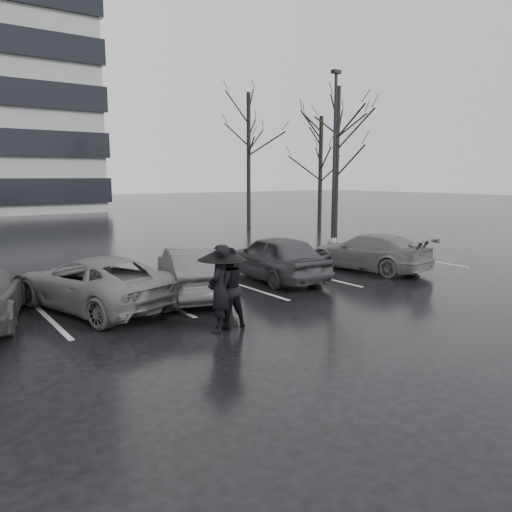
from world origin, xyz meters
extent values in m
plane|color=black|center=(0.00, 0.00, 0.00)|extent=(160.00, 160.00, 0.00)
imported|color=black|center=(1.94, 2.39, 0.72)|extent=(1.97, 4.34, 1.44)
imported|color=#303032|center=(-1.22, 1.95, 0.69)|extent=(2.66, 4.44, 1.38)
imported|color=#4E4E50|center=(-3.81, 2.21, 0.65)|extent=(3.34, 5.10, 1.30)
imported|color=#4E4E50|center=(5.63, 1.80, 0.64)|extent=(2.45, 4.65, 1.29)
imported|color=black|center=(-2.25, -1.17, 0.93)|extent=(0.80, 0.78, 1.85)
imported|color=black|center=(-2.00, -1.04, 0.88)|extent=(0.90, 0.73, 1.75)
cylinder|color=black|center=(-2.09, -1.01, 0.77)|extent=(0.02, 0.02, 1.53)
cone|color=black|center=(-2.09, -1.01, 1.63)|extent=(1.05, 1.05, 0.27)
sphere|color=black|center=(-2.09, -1.01, 1.76)|extent=(0.05, 0.05, 0.05)
cylinder|color=#9C9C9F|center=(9.92, 8.06, 0.09)|extent=(0.45, 0.45, 0.18)
cylinder|color=black|center=(9.92, 8.06, 4.06)|extent=(0.14, 0.14, 8.12)
cube|color=black|center=(9.92, 8.06, 8.17)|extent=(0.45, 0.27, 0.16)
cube|color=#B9B9BC|center=(-5.00, 2.50, 0.00)|extent=(0.12, 5.00, 0.00)
cube|color=#B9B9BC|center=(-2.20, 2.50, 0.00)|extent=(0.12, 5.00, 0.00)
cube|color=#B9B9BC|center=(0.60, 2.50, 0.00)|extent=(0.12, 5.00, 0.00)
cube|color=#B9B9BC|center=(3.40, 2.50, 0.00)|extent=(0.12, 5.00, 0.00)
cube|color=#B9B9BC|center=(6.20, 2.50, 0.00)|extent=(0.12, 5.00, 0.00)
cube|color=#B9B9BC|center=(9.00, 2.50, 0.00)|extent=(0.12, 5.00, 0.00)
cylinder|color=black|center=(12.00, 10.00, 4.00)|extent=(0.26, 0.26, 8.00)
cylinder|color=black|center=(14.50, 14.00, 3.50)|extent=(0.26, 0.26, 7.00)
cylinder|color=black|center=(11.00, 17.00, 4.25)|extent=(0.26, 0.26, 8.50)
camera|label=1|loc=(-7.54, -9.94, 3.24)|focal=35.00mm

